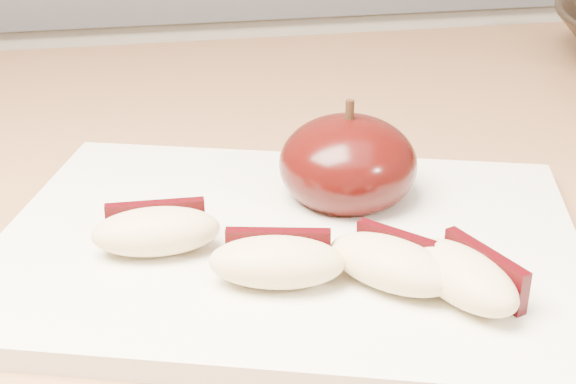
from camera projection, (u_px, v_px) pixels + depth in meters
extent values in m
cube|color=silver|center=(163.00, 249.00, 1.32)|extent=(2.40, 0.60, 0.90)
cube|color=#A26B46|center=(177.00, 206.00, 0.51)|extent=(1.64, 0.64, 0.04)
cube|color=silver|center=(288.00, 246.00, 0.42)|extent=(0.35, 0.30, 0.01)
ellipsoid|color=black|center=(348.00, 164.00, 0.45)|extent=(0.08, 0.08, 0.05)
cylinder|color=black|center=(350.00, 110.00, 0.43)|extent=(0.00, 0.00, 0.01)
ellipsoid|color=#D6BC88|center=(156.00, 231.00, 0.39)|extent=(0.06, 0.03, 0.02)
cube|color=black|center=(156.00, 221.00, 0.41)|extent=(0.05, 0.01, 0.02)
ellipsoid|color=#D6BC88|center=(277.00, 262.00, 0.37)|extent=(0.07, 0.04, 0.02)
cube|color=black|center=(278.00, 249.00, 0.38)|extent=(0.05, 0.02, 0.02)
ellipsoid|color=#D6BC88|center=(390.00, 264.00, 0.37)|extent=(0.07, 0.07, 0.02)
cube|color=black|center=(404.00, 254.00, 0.38)|extent=(0.04, 0.04, 0.02)
ellipsoid|color=#D6BC88|center=(462.00, 276.00, 0.36)|extent=(0.05, 0.07, 0.02)
cube|color=black|center=(484.00, 270.00, 0.36)|extent=(0.02, 0.05, 0.02)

